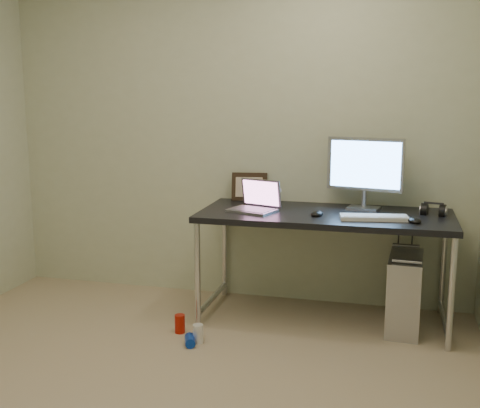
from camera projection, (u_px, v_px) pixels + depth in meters
name	position (u px, v px, depth m)	size (l,w,h in m)	color
floor	(146.00, 405.00, 3.01)	(3.50, 3.50, 0.00)	tan
wall_back	(235.00, 132.00, 4.45)	(3.50, 0.02, 2.50)	beige
desk	(325.00, 224.00, 4.03)	(1.67, 0.73, 0.75)	black
tower_computer	(404.00, 293.00, 3.94)	(0.23, 0.49, 0.53)	#ACACB0
cable_a	(398.00, 256.00, 4.26)	(0.01, 0.01, 0.70)	black
cable_b	(411.00, 260.00, 4.23)	(0.01, 0.01, 0.72)	black
can_red	(180.00, 324.00, 3.91)	(0.07, 0.07, 0.12)	#AE1709
can_white	(198.00, 334.00, 3.75)	(0.07, 0.07, 0.12)	silver
can_blue	(190.00, 341.00, 3.72)	(0.06, 0.06, 0.11)	#0C35B0
laptop	(256.00, 203.00, 4.09)	(0.36, 0.33, 0.21)	#9E9FA4
monitor	(365.00, 168.00, 4.09)	(0.52, 0.19, 0.49)	#9E9FA4
keyboard	(374.00, 217.00, 3.81)	(0.42, 0.14, 0.03)	white
mouse_right	(414.00, 219.00, 3.71)	(0.08, 0.12, 0.04)	black
mouse_left	(317.00, 212.00, 3.92)	(0.07, 0.12, 0.04)	black
headphones	(433.00, 211.00, 3.94)	(0.17, 0.10, 0.11)	black
picture_frame	(249.00, 187.00, 4.44)	(0.26, 0.03, 0.21)	black
webcam	(279.00, 192.00, 4.36)	(0.04, 0.04, 0.11)	silver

